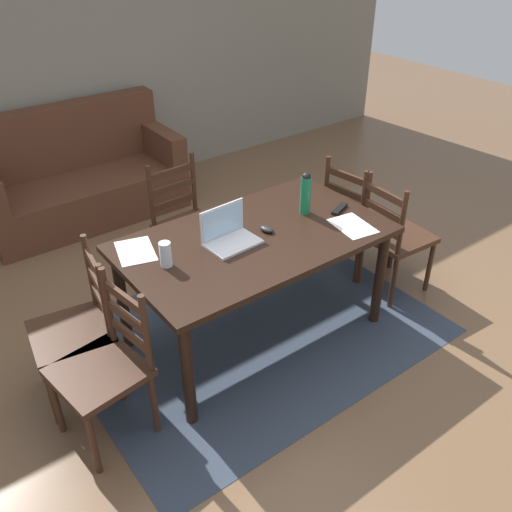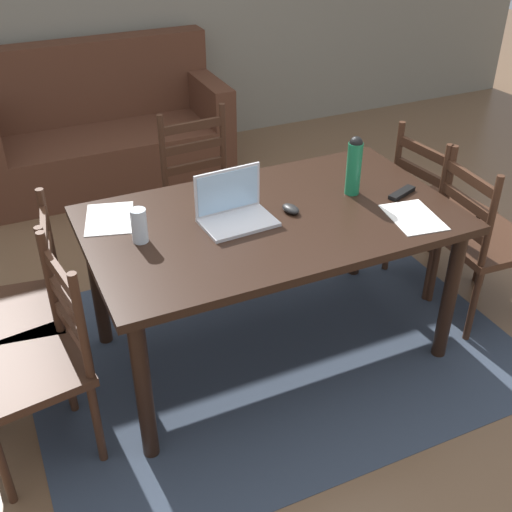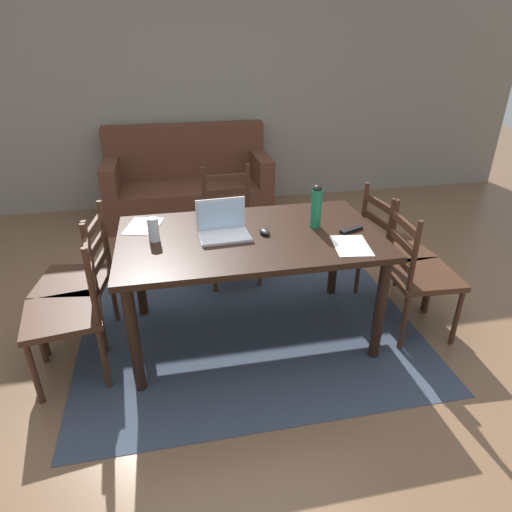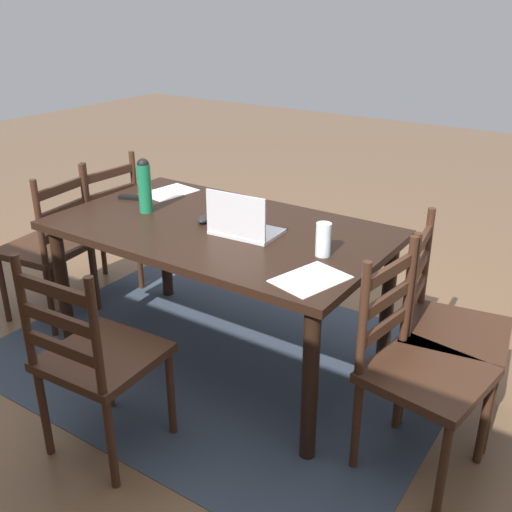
% 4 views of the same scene
% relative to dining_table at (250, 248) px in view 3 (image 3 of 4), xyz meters
% --- Properties ---
extents(ground_plane, '(14.00, 14.00, 0.00)m').
position_rel_dining_table_xyz_m(ground_plane, '(0.00, 0.00, -0.69)').
color(ground_plane, brown).
extents(area_rug, '(2.39, 1.78, 0.01)m').
position_rel_dining_table_xyz_m(area_rug, '(0.00, 0.00, -0.68)').
color(area_rug, '#333D4C').
rests_on(area_rug, ground).
extents(wall_back, '(8.00, 0.12, 2.70)m').
position_rel_dining_table_xyz_m(wall_back, '(0.00, 2.85, 0.66)').
color(wall_back, gray).
rests_on(wall_back, ground).
extents(dining_table, '(1.68, 0.98, 0.78)m').
position_rel_dining_table_xyz_m(dining_table, '(0.00, 0.00, 0.00)').
color(dining_table, black).
rests_on(dining_table, ground).
extents(chair_right_near, '(0.47, 0.47, 0.95)m').
position_rel_dining_table_xyz_m(chair_right_near, '(1.13, -0.19, -0.22)').
color(chair_right_near, '#3D2316').
rests_on(chair_right_near, ground).
extents(chair_left_far, '(0.50, 0.50, 0.95)m').
position_rel_dining_table_xyz_m(chair_left_far, '(-1.13, 0.19, -0.22)').
color(chair_left_far, '#3D2316').
rests_on(chair_left_far, ground).
extents(chair_left_near, '(0.50, 0.50, 0.95)m').
position_rel_dining_table_xyz_m(chair_left_near, '(-1.13, -0.19, -0.22)').
color(chair_left_near, '#3D2316').
rests_on(chair_left_near, ground).
extents(chair_far_head, '(0.47, 0.47, 0.95)m').
position_rel_dining_table_xyz_m(chair_far_head, '(-0.00, 0.86, -0.22)').
color(chair_far_head, '#3D2316').
rests_on(chair_far_head, ground).
extents(chair_right_far, '(0.49, 0.49, 0.95)m').
position_rel_dining_table_xyz_m(chair_right_far, '(1.13, 0.19, -0.22)').
color(chair_right_far, '#3D2316').
rests_on(chair_right_far, ground).
extents(couch, '(1.80, 0.80, 1.00)m').
position_rel_dining_table_xyz_m(couch, '(-0.27, 2.37, -0.33)').
color(couch, '#512D1E').
rests_on(couch, ground).
extents(laptop, '(0.33, 0.24, 0.23)m').
position_rel_dining_table_xyz_m(laptop, '(-0.17, 0.04, 0.15)').
color(laptop, silver).
rests_on(laptop, dining_table).
extents(water_bottle, '(0.07, 0.07, 0.29)m').
position_rel_dining_table_xyz_m(water_bottle, '(0.45, 0.05, 0.24)').
color(water_bottle, '#197247').
rests_on(water_bottle, dining_table).
extents(drinking_glass, '(0.07, 0.07, 0.15)m').
position_rel_dining_table_xyz_m(drinking_glass, '(-0.60, 0.04, 0.17)').
color(drinking_glass, silver).
rests_on(drinking_glass, dining_table).
extents(computer_mouse, '(0.08, 0.11, 0.03)m').
position_rel_dining_table_xyz_m(computer_mouse, '(0.10, -0.00, 0.11)').
color(computer_mouse, black).
rests_on(computer_mouse, dining_table).
extents(tv_remote, '(0.17, 0.10, 0.02)m').
position_rel_dining_table_xyz_m(tv_remote, '(0.66, -0.07, 0.10)').
color(tv_remote, black).
rests_on(tv_remote, dining_table).
extents(paper_stack_left, '(0.25, 0.32, 0.00)m').
position_rel_dining_table_xyz_m(paper_stack_left, '(0.58, -0.28, 0.09)').
color(paper_stack_left, white).
rests_on(paper_stack_left, dining_table).
extents(paper_stack_right, '(0.28, 0.34, 0.00)m').
position_rel_dining_table_xyz_m(paper_stack_right, '(-0.68, 0.28, 0.09)').
color(paper_stack_right, white).
rests_on(paper_stack_right, dining_table).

